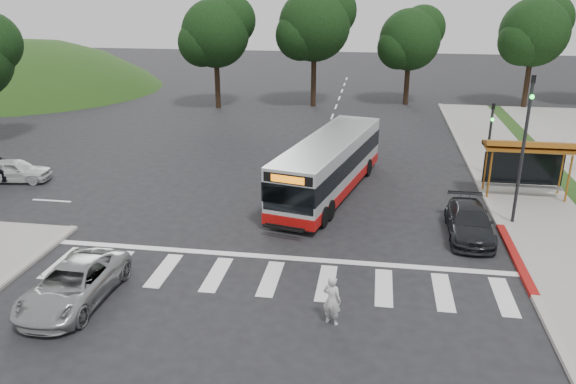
% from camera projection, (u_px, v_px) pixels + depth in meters
% --- Properties ---
extents(ground, '(140.00, 140.00, 0.00)m').
position_uv_depth(ground, '(291.00, 224.00, 24.70)').
color(ground, black).
rests_on(ground, ground).
extents(sidewalk_east, '(4.00, 40.00, 0.12)m').
position_uv_depth(sidewalk_east, '(513.00, 178.00, 30.50)').
color(sidewalk_east, gray).
rests_on(sidewalk_east, ground).
extents(curb_east, '(0.30, 40.00, 0.15)m').
position_uv_depth(curb_east, '(475.00, 176.00, 30.78)').
color(curb_east, '#9E9991').
rests_on(curb_east, ground).
extents(curb_east_red, '(0.32, 6.00, 0.15)m').
position_uv_depth(curb_east_red, '(515.00, 257.00, 21.51)').
color(curb_east_red, maroon).
rests_on(curb_east_red, ground).
extents(hillside_nw, '(44.00, 44.00, 10.00)m').
position_uv_depth(hillside_nw, '(25.00, 89.00, 57.18)').
color(hillside_nw, '#1C3812').
rests_on(hillside_nw, ground).
extents(crosswalk_ladder, '(18.00, 2.60, 0.01)m').
position_uv_depth(crosswalk_ladder, '(271.00, 279.00, 20.06)').
color(crosswalk_ladder, silver).
rests_on(crosswalk_ladder, ground).
extents(bus_shelter, '(4.20, 1.60, 2.86)m').
position_uv_depth(bus_shelter, '(528.00, 151.00, 27.05)').
color(bus_shelter, '#9C5B1A').
rests_on(bus_shelter, sidewalk_east).
extents(traffic_signal_ne_tall, '(0.18, 0.37, 6.50)m').
position_uv_depth(traffic_signal_ne_tall, '(525.00, 138.00, 23.35)').
color(traffic_signal_ne_tall, black).
rests_on(traffic_signal_ne_tall, ground).
extents(traffic_signal_ne_short, '(0.18, 0.37, 4.00)m').
position_uv_depth(traffic_signal_ne_short, '(490.00, 131.00, 30.32)').
color(traffic_signal_ne_short, black).
rests_on(traffic_signal_ne_short, ground).
extents(tree_ne_a, '(6.16, 5.74, 9.30)m').
position_uv_depth(tree_ne_a, '(535.00, 31.00, 46.19)').
color(tree_ne_a, black).
rests_on(tree_ne_a, parking_lot).
extents(tree_north_a, '(6.60, 6.15, 10.17)m').
position_uv_depth(tree_north_a, '(315.00, 24.00, 46.77)').
color(tree_north_a, black).
rests_on(tree_north_a, ground).
extents(tree_north_b, '(5.72, 5.33, 8.43)m').
position_uv_depth(tree_north_b, '(411.00, 38.00, 47.89)').
color(tree_north_b, black).
rests_on(tree_north_b, ground).
extents(tree_north_c, '(6.16, 5.74, 9.30)m').
position_uv_depth(tree_north_c, '(216.00, 32.00, 46.30)').
color(tree_north_c, black).
rests_on(tree_north_c, ground).
extents(transit_bus, '(4.78, 11.14, 2.81)m').
position_uv_depth(transit_bus, '(329.00, 167.00, 27.87)').
color(transit_bus, silver).
rests_on(transit_bus, ground).
extents(pedestrian, '(0.71, 0.59, 1.65)m').
position_uv_depth(pedestrian, '(332.00, 300.00, 17.12)').
color(pedestrian, silver).
rests_on(pedestrian, ground).
extents(dark_sedan, '(1.86, 4.39, 1.26)m').
position_uv_depth(dark_sedan, '(469.00, 222.00, 23.30)').
color(dark_sedan, black).
rests_on(dark_sedan, ground).
extents(silver_suv_south, '(2.26, 4.75, 1.31)m').
position_uv_depth(silver_suv_south, '(73.00, 284.00, 18.38)').
color(silver_suv_south, '#989B9C').
rests_on(silver_suv_south, ground).
extents(west_car_white, '(3.78, 1.92, 1.23)m').
position_uv_depth(west_car_white, '(15.00, 170.00, 29.88)').
color(west_car_white, silver).
rests_on(west_car_white, ground).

